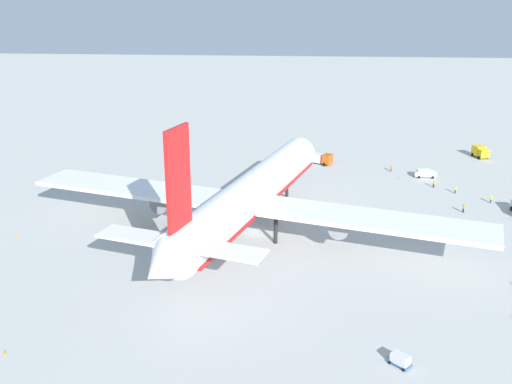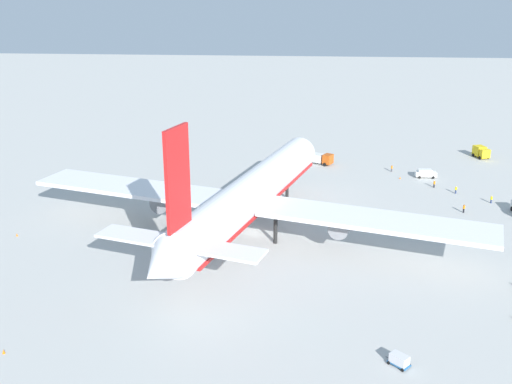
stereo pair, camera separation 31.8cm
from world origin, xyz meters
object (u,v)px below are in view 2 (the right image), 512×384
service_truck_3 (320,158)px  service_van (426,173)px  ground_worker_1 (456,190)px  ground_worker_5 (491,199)px  airliner (249,195)px  baggage_cart_0 (399,360)px  ground_worker_4 (464,208)px  traffic_cone_1 (17,235)px  ground_worker_2 (434,184)px  traffic_cone_2 (4,352)px  service_truck_0 (481,152)px  traffic_cone_3 (400,178)px  ground_worker_3 (392,168)px

service_truck_3 → service_van: (-9.24, -24.39, -0.46)m
ground_worker_1 → ground_worker_5: ground_worker_1 is taller
airliner → baggage_cart_0: bearing=-150.1°
ground_worker_4 → traffic_cone_1: ground_worker_4 is taller
airliner → service_truck_3: bearing=-15.8°
ground_worker_1 → traffic_cone_1: (-30.59, 83.24, -0.58)m
traffic_cone_1 → ground_worker_2: bearing=-66.6°
traffic_cone_1 → traffic_cone_2: same height
baggage_cart_0 → ground_worker_1: ground_worker_1 is taller
service_truck_0 → ground_worker_1: bearing=156.3°
airliner → baggage_cart_0: size_ratio=29.32×
ground_worker_5 → traffic_cone_2: 94.88m
service_van → ground_worker_4: (-22.73, -3.29, -0.15)m
service_truck_0 → service_van: size_ratio=1.06×
baggage_cart_0 → traffic_cone_3: bearing=-8.1°
service_truck_0 → ground_worker_5: service_truck_0 is taller
service_truck_0 → traffic_cone_3: size_ratio=9.39×
service_truck_3 → ground_worker_2: service_truck_3 is taller
service_truck_3 → baggage_cart_0: 84.03m
service_truck_3 → ground_worker_1: (-20.35, -28.80, -0.63)m
ground_worker_4 → ground_worker_5: bearing=-48.9°
ground_worker_4 → ground_worker_3: bearing=21.5°
airliner → ground_worker_2: 49.17m
traffic_cone_2 → traffic_cone_3: bearing=-37.7°
ground_worker_1 → traffic_cone_2: ground_worker_1 is taller
service_van → traffic_cone_3: size_ratio=8.83×
service_van → traffic_cone_2: 99.24m
airliner → ground_worker_5: airliner is taller
baggage_cart_0 → traffic_cone_3: baggage_cart_0 is taller
service_van → ground_worker_4: service_van is taller
baggage_cart_0 → ground_worker_4: 55.31m
ground_worker_1 → traffic_cone_1: size_ratio=3.07×
baggage_cart_0 → ground_worker_3: bearing=-6.7°
baggage_cart_0 → ground_worker_3: 78.97m
ground_worker_5 → ground_worker_3: bearing=40.3°
ground_worker_3 → ground_worker_1: bearing=-142.4°
ground_worker_1 → ground_worker_2: bearing=45.5°
ground_worker_1 → ground_worker_2: size_ratio=1.03×
airliner → service_truck_3: (46.82, -13.21, -6.05)m
ground_worker_1 → traffic_cone_3: 14.13m
ground_worker_1 → service_van: bearing=21.6°
ground_worker_2 → traffic_cone_3: bearing=48.9°
traffic_cone_1 → traffic_cone_2: 37.70m
service_truck_0 → ground_worker_5: bearing=168.5°
airliner → service_truck_0: size_ratio=15.87×
service_truck_0 → traffic_cone_3: 31.07m
service_truck_3 → traffic_cone_2: 94.00m
ground_worker_3 → ground_worker_2: bearing=-145.5°
ground_worker_1 → traffic_cone_1: bearing=110.2°
airliner → traffic_cone_2: size_ratio=149.05×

